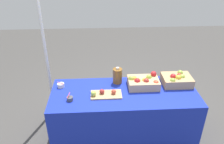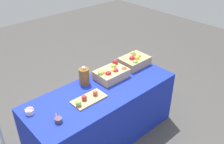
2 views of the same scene
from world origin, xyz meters
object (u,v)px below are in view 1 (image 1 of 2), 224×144
at_px(cutting_board_front, 105,94).
at_px(tent_pole, 46,53).
at_px(sample_bowl_near, 70,99).
at_px(sample_bowl_mid, 61,85).
at_px(apple_crate_left, 177,80).
at_px(apple_crate_middle, 143,82).
at_px(cider_jug, 117,76).

distance_m(cutting_board_front, tent_pole, 1.11).
distance_m(sample_bowl_near, sample_bowl_mid, 0.35).
distance_m(apple_crate_left, cutting_board_front, 1.01).
distance_m(apple_crate_middle, sample_bowl_mid, 1.10).
height_order(apple_crate_left, sample_bowl_mid, apple_crate_left).
bearing_deg(cutting_board_front, apple_crate_middle, 18.99).
height_order(sample_bowl_mid, tent_pole, tent_pole).
relative_size(apple_crate_middle, sample_bowl_mid, 4.11).
height_order(apple_crate_middle, tent_pole, tent_pole).
relative_size(cutting_board_front, tent_pole, 0.19).
height_order(apple_crate_left, cutting_board_front, apple_crate_left).
height_order(apple_crate_middle, cider_jug, cider_jug).
distance_m(apple_crate_left, tent_pole, 1.89).
relative_size(sample_bowl_mid, tent_pole, 0.05).
distance_m(cutting_board_front, sample_bowl_near, 0.44).
distance_m(apple_crate_middle, sample_bowl_near, 0.98).
height_order(cider_jug, tent_pole, tent_pole).
bearing_deg(sample_bowl_mid, cider_jug, 5.56).
height_order(apple_crate_middle, sample_bowl_mid, apple_crate_middle).
bearing_deg(sample_bowl_mid, apple_crate_left, -0.54).
relative_size(apple_crate_left, tent_pole, 0.19).
xyz_separation_m(apple_crate_middle, cider_jug, (-0.34, 0.13, 0.04)).
bearing_deg(tent_pole, apple_crate_middle, -20.35).
xyz_separation_m(apple_crate_middle, cutting_board_front, (-0.52, -0.18, -0.05)).
relative_size(sample_bowl_mid, cider_jug, 0.43).
xyz_separation_m(cutting_board_front, tent_pole, (-0.83, 0.68, 0.28)).
relative_size(cutting_board_front, sample_bowl_mid, 3.96).
bearing_deg(cutting_board_front, apple_crate_left, 12.36).
xyz_separation_m(apple_crate_middle, tent_pole, (-1.35, 0.50, 0.24)).
bearing_deg(cutting_board_front, cider_jug, 59.04).
bearing_deg(sample_bowl_near, tent_pole, 117.78).
height_order(sample_bowl_mid, cider_jug, cider_jug).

